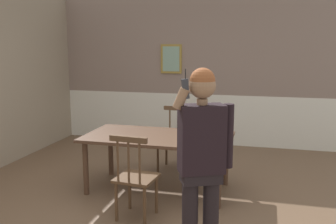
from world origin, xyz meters
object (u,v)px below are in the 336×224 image
Objects in this scene: dining_table at (158,141)px; person_figure at (202,154)px; chair_by_doorway at (175,140)px; chair_near_window at (135,177)px.

person_figure reaches higher than dining_table.
person_figure is (0.82, -2.41, 0.52)m from chair_by_doorway.
chair_by_doorway is at bearing 95.02° from chair_near_window.
person_figure is at bearing 114.01° from chair_by_doorway.
chair_near_window reaches higher than dining_table.
chair_near_window reaches higher than chair_by_doorway.
dining_table is 1.96× the size of chair_near_window.
chair_near_window is at bearing -90.53° from dining_table.
dining_table is at bearing 94.80° from chair_by_doorway.
dining_table is 2.00× the size of chair_by_doorway.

